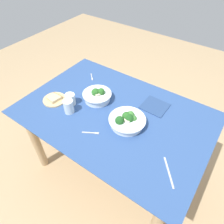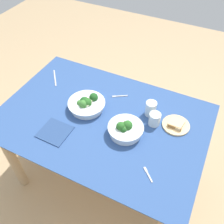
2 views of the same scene
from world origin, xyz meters
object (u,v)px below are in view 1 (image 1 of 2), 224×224
table_knife_left (169,172)px  broccoli_bowl_near (97,95)px  fork_by_near_bowl (91,133)px  broccoli_bowl_far (127,120)px  bread_side_plate (54,99)px  water_glass_side (70,99)px  fork_by_far_bowl (92,77)px  napkin_folded_upper (155,106)px  water_glass_center (69,106)px

table_knife_left → broccoli_bowl_near: bearing=-149.3°
fork_by_near_bowl → broccoli_bowl_far: bearing=23.1°
broccoli_bowl_near → bread_side_plate: (0.27, 0.20, -0.03)m
water_glass_side → fork_by_far_bowl: water_glass_side is taller
napkin_folded_upper → broccoli_bowl_near: bearing=24.7°
broccoli_bowl_near → fork_by_far_bowl: 0.31m
broccoli_bowl_near → water_glass_side: (0.13, 0.15, 0.00)m
broccoli_bowl_far → napkin_folded_upper: 0.28m
bread_side_plate → fork_by_far_bowl: bearing=-95.8°
broccoli_bowl_near → fork_by_near_bowl: bearing=120.9°
broccoli_bowl_far → fork_by_near_bowl: broccoli_bowl_far is taller
bread_side_plate → napkin_folded_upper: bearing=-150.2°
water_glass_side → broccoli_bowl_far: bearing=-171.9°
fork_by_far_bowl → table_knife_left: (-0.93, 0.46, -0.00)m
water_glass_center → fork_by_near_bowl: water_glass_center is taller
table_knife_left → water_glass_side: bearing=-136.3°
fork_by_near_bowl → table_knife_left: (-0.53, -0.03, -0.00)m
broccoli_bowl_near → napkin_folded_upper: 0.44m
broccoli_bowl_near → water_glass_side: bearing=49.0°
bread_side_plate → table_knife_left: bread_side_plate is taller
broccoli_bowl_far → water_glass_center: 0.43m
broccoli_bowl_near → table_knife_left: (-0.71, 0.26, -0.04)m
broccoli_bowl_near → broccoli_bowl_far: bearing=164.6°
napkin_folded_upper → water_glass_side: bearing=32.3°
bread_side_plate → fork_by_far_bowl: (-0.04, -0.40, -0.01)m
broccoli_bowl_far → table_knife_left: bearing=155.9°
water_glass_center → table_knife_left: 0.79m
water_glass_center → fork_by_near_bowl: (-0.26, 0.07, -0.05)m
water_glass_center → table_knife_left: bearing=177.3°
water_glass_center → fork_by_far_bowl: bearing=-71.6°
bread_side_plate → fork_by_far_bowl: 0.40m
broccoli_bowl_near → bread_side_plate: bearing=36.6°
table_knife_left → water_glass_center: bearing=-131.7°
bread_side_plate → table_knife_left: bearing=176.2°
water_glass_side → napkin_folded_upper: water_glass_side is taller
broccoli_bowl_far → bread_side_plate: 0.60m
broccoli_bowl_near → water_glass_side: size_ratio=2.50×
napkin_folded_upper → water_glass_center: bearing=40.3°
bread_side_plate → napkin_folded_upper: bread_side_plate is taller
water_glass_side → table_knife_left: water_glass_side is taller
fork_by_near_bowl → water_glass_center: bearing=135.0°
broccoli_bowl_far → table_knife_left: broccoli_bowl_far is taller
water_glass_side → fork_by_near_bowl: (-0.31, 0.14, -0.04)m
table_knife_left → fork_by_far_bowl: bearing=-155.5°
fork_by_near_bowl → broccoli_bowl_near: bearing=90.4°
broccoli_bowl_far → broccoli_bowl_near: 0.33m
water_glass_side → bread_side_plate: bearing=18.2°
broccoli_bowl_near → napkin_folded_upper: bearing=-155.3°
table_knife_left → napkin_folded_upper: napkin_folded_upper is taller
broccoli_bowl_far → water_glass_center: water_glass_center is taller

